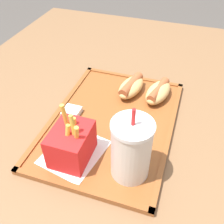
{
  "coord_description": "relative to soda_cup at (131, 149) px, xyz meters",
  "views": [
    {
      "loc": [
        0.41,
        0.18,
        1.22
      ],
      "look_at": [
        -0.04,
        0.03,
        0.8
      ],
      "focal_mm": 42.0,
      "sensor_mm": 36.0,
      "label": 1
    }
  ],
  "objects": [
    {
      "name": "paper_napkin",
      "position": [
        -0.01,
        -0.13,
        -0.07
      ],
      "size": [
        0.15,
        0.14,
        0.0
      ],
      "color": "white",
      "rests_on": "food_tray"
    },
    {
      "name": "sauce_cup_ketchup",
      "position": [
        -0.06,
        -0.18,
        -0.06
      ],
      "size": [
        0.04,
        0.04,
        0.02
      ],
      "color": "silver",
      "rests_on": "food_tray"
    },
    {
      "name": "soda_cup",
      "position": [
        0.0,
        0.0,
        0.0
      ],
      "size": [
        0.08,
        0.08,
        0.17
      ],
      "color": "silver",
      "rests_on": "food_tray"
    },
    {
      "name": "dining_table",
      "position": [
        -0.09,
        -0.11,
        -0.46
      ],
      "size": [
        1.47,
        1.0,
        0.76
      ],
      "color": "brown",
      "rests_on": "ground_plane"
    },
    {
      "name": "hot_dog_near",
      "position": [
        -0.26,
        -0.07,
        -0.05
      ],
      "size": [
        0.12,
        0.08,
        0.04
      ],
      "color": "tan",
      "rests_on": "food_tray"
    },
    {
      "name": "sauce_cup_mayo",
      "position": [
        -0.12,
        -0.19,
        -0.06
      ],
      "size": [
        0.04,
        0.04,
        0.02
      ],
      "color": "silver",
      "rests_on": "food_tray"
    },
    {
      "name": "food_tray",
      "position": [
        -0.13,
        -0.08,
        -0.07
      ],
      "size": [
        0.42,
        0.3,
        0.01
      ],
      "color": "brown",
      "rests_on": "dining_table"
    },
    {
      "name": "fries_carton",
      "position": [
        0.0,
        -0.13,
        -0.03
      ],
      "size": [
        0.1,
        0.08,
        0.13
      ],
      "color": "red",
      "rests_on": "food_tray"
    },
    {
      "name": "hot_dog_far",
      "position": [
        -0.26,
        0.01,
        -0.05
      ],
      "size": [
        0.12,
        0.08,
        0.04
      ],
      "color": "tan",
      "rests_on": "food_tray"
    }
  ]
}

